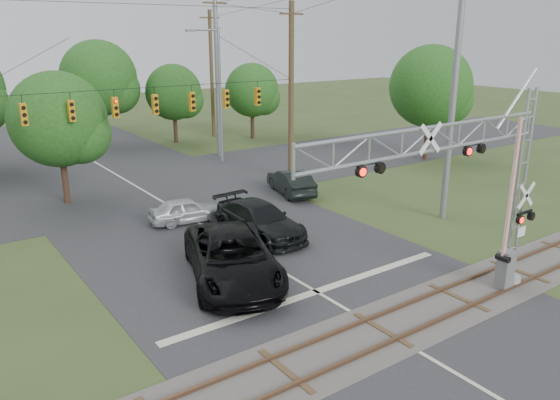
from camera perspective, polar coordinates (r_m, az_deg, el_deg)
ground at (r=17.94m, az=15.38°, el=-15.71°), size 160.00×160.00×0.00m
road_main at (r=24.60m, az=-2.85°, el=-5.75°), size 14.00×90.00×0.02m
road_cross at (r=36.57m, az=-14.79°, el=1.38°), size 90.00×12.00×0.02m
railroad_track at (r=19.02m, az=10.64°, el=-13.22°), size 90.00×3.20×0.17m
crossing_gantry at (r=19.52m, az=19.16°, el=1.87°), size 11.25×0.98×7.67m
traffic_signal_span at (r=32.16m, az=-11.46°, el=9.95°), size 19.34×0.36×11.50m
pickup_black at (r=21.89m, az=-5.01°, el=-6.01°), size 5.50×7.74×1.96m
car_dark at (r=26.55m, az=-2.12°, el=-2.11°), size 2.52×5.77×1.65m
sedan_silver at (r=28.96m, az=-9.76°, el=-1.04°), size 4.06×2.06×1.32m
suv_dark at (r=33.63m, az=1.15°, el=1.92°), size 2.77×4.90×1.53m
streetlight at (r=41.66m, az=-6.54°, el=11.49°), size 2.66×0.28×9.98m
utility_poles at (r=35.52m, az=-10.65°, el=11.41°), size 26.34×28.98×13.64m
treeline at (r=42.66m, az=-23.03°, el=10.33°), size 50.65×27.99×9.55m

